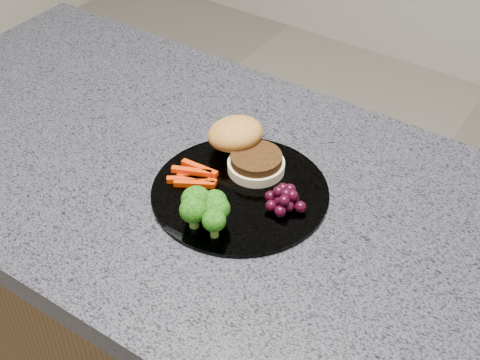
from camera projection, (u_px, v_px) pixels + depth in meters
name	position (u px, v px, depth m)	size (l,w,h in m)	color
island_cabinet	(210.00, 357.00, 1.32)	(1.20, 0.60, 0.86)	#52391C
countertop	(202.00, 184.00, 1.02)	(1.20, 0.60, 0.04)	#50505B
plate	(240.00, 192.00, 0.98)	(0.26, 0.26, 0.01)	white
burger	(243.00, 146.00, 1.02)	(0.16, 0.13, 0.05)	beige
carrot_sticks	(194.00, 176.00, 0.99)	(0.07, 0.06, 0.02)	red
broccoli	(205.00, 207.00, 0.90)	(0.08, 0.07, 0.05)	olive
grape_bunch	(284.00, 199.00, 0.94)	(0.06, 0.06, 0.03)	black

